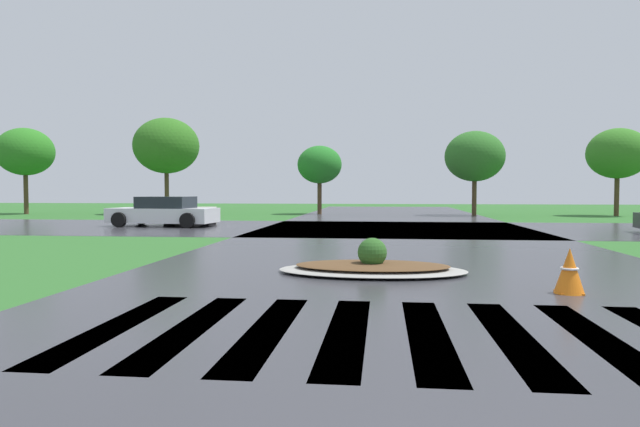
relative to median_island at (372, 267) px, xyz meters
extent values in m
cube|color=#35353A|center=(0.70, 1.84, -0.12)|extent=(10.97, 80.00, 0.01)
cube|color=#35353A|center=(0.70, 12.38, -0.12)|extent=(90.00, 9.88, 0.01)
cube|color=white|center=(-2.90, -4.46, -0.12)|extent=(0.45, 3.47, 0.01)
cube|color=white|center=(-2.00, -4.46, -0.12)|extent=(0.45, 3.47, 0.01)
cube|color=white|center=(-1.10, -4.46, -0.12)|extent=(0.45, 3.47, 0.01)
cube|color=white|center=(-0.20, -4.46, -0.12)|extent=(0.45, 3.47, 0.01)
cube|color=white|center=(0.70, -4.46, -0.12)|extent=(0.45, 3.47, 0.01)
cube|color=white|center=(1.60, -4.46, -0.12)|extent=(0.45, 3.47, 0.01)
cube|color=white|center=(2.50, -4.46, -0.12)|extent=(0.45, 3.47, 0.01)
ellipsoid|color=#9E9B93|center=(0.00, 0.00, -0.07)|extent=(3.60, 1.97, 0.12)
ellipsoid|color=brown|center=(0.00, 0.00, 0.02)|extent=(2.95, 1.61, 0.10)
sphere|color=#2D6023|center=(0.00, 0.00, 0.27)|extent=(0.56, 0.56, 0.56)
cube|color=silver|center=(-9.31, 12.73, 0.35)|extent=(4.67, 2.17, 0.63)
cube|color=#1E232B|center=(-9.16, 12.72, 0.92)|extent=(2.30, 1.78, 0.50)
cylinder|color=black|center=(-10.92, 11.89, 0.19)|extent=(0.65, 0.27, 0.64)
cylinder|color=black|center=(-10.78, 13.80, 0.19)|extent=(0.65, 0.27, 0.64)
cylinder|color=black|center=(-7.84, 11.66, 0.19)|extent=(0.65, 0.27, 0.64)
cylinder|color=black|center=(-7.70, 13.57, 0.19)|extent=(0.65, 0.27, 0.64)
cylinder|color=#9E9B93|center=(-9.05, 14.06, 0.28)|extent=(1.58, 1.13, 0.81)
cylinder|color=#9E9B93|center=(-8.14, 14.28, 0.28)|extent=(1.58, 1.13, 0.81)
cone|color=orange|center=(3.05, -1.77, 0.23)|extent=(0.45, 0.45, 0.71)
torus|color=white|center=(3.05, -1.77, 0.26)|extent=(0.28, 0.28, 0.04)
cube|color=orange|center=(3.05, -1.77, -0.11)|extent=(0.36, 0.36, 0.03)
cylinder|color=#4C3823|center=(-22.89, 23.36, 1.27)|extent=(0.28, 0.28, 2.79)
ellipsoid|color=#2C7A21|center=(-22.89, 23.36, 3.93)|extent=(3.61, 3.61, 3.07)
cylinder|color=#4C3823|center=(-13.83, 24.52, 1.36)|extent=(0.28, 0.28, 2.97)
ellipsoid|color=#306F1E|center=(-13.83, 24.52, 4.32)|extent=(4.24, 4.24, 3.60)
cylinder|color=#4C3823|center=(-3.89, 25.52, 0.98)|extent=(0.28, 0.28, 2.21)
ellipsoid|color=#247625|center=(-3.89, 25.52, 3.09)|extent=(2.88, 2.88, 2.45)
cylinder|color=#4C3823|center=(5.80, 24.56, 1.06)|extent=(0.28, 0.28, 2.37)
ellipsoid|color=#2E6C26|center=(5.80, 24.56, 3.51)|extent=(3.63, 3.63, 3.09)
cylinder|color=#4C3823|center=(14.28, 24.94, 1.14)|extent=(0.28, 0.28, 2.54)
ellipsoid|color=#347722|center=(14.28, 24.94, 3.65)|extent=(3.57, 3.57, 3.03)
camera|label=1|loc=(0.19, -10.69, 1.47)|focal=31.42mm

